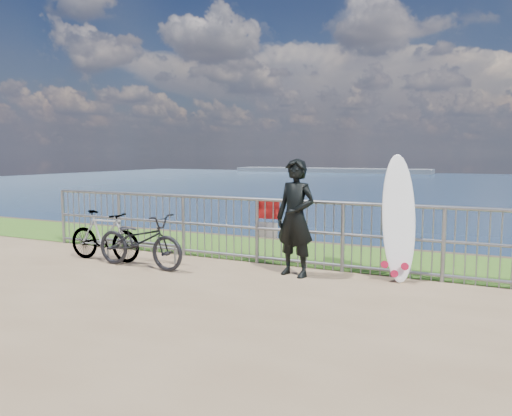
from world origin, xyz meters
The scene contains 8 objects.
grass_strip centered at (0.00, 2.70, 0.01)m, with size 120.00×120.00×0.00m, color #305E1A.
seascape centered at (-43.75, 147.49, -4.03)m, with size 260.00×260.00×5.00m.
railing centered at (0.01, 1.60, 0.58)m, with size 10.06×0.10×1.13m.
surfer centered at (0.41, 1.04, 0.90)m, with size 0.66×0.43×1.80m, color black.
surfboard centered at (1.88, 1.44, 0.87)m, with size 0.63×0.60×1.88m.
bicycle_near centered at (-2.09, 0.46, 0.45)m, with size 0.60×1.71×0.90m, color black.
bicycle_far centered at (-2.99, 0.61, 0.44)m, with size 0.42×1.47×0.88m, color black.
bike_rack centered at (-2.43, 0.88, 0.29)m, with size 1.67×0.05×0.35m.
Camera 1 is at (3.11, -6.02, 1.88)m, focal length 35.00 mm.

